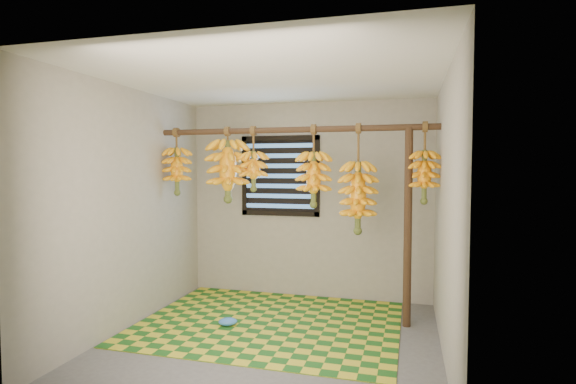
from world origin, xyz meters
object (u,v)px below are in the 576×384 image
(banana_bunch_a, at_px, (177,171))
(banana_bunch_e, at_px, (358,197))
(support_post, at_px, (408,228))
(banana_bunch_d, at_px, (314,179))
(woven_mat, at_px, (270,322))
(banana_bunch_c, at_px, (254,171))
(banana_bunch_b, at_px, (228,171))
(plastic_bag, at_px, (228,322))
(banana_bunch_f, at_px, (424,176))

(banana_bunch_a, xyz_separation_m, banana_bunch_e, (2.05, 0.00, -0.27))
(support_post, bearing_deg, banana_bunch_a, 180.00)
(support_post, bearing_deg, banana_bunch_d, 180.00)
(woven_mat, xyz_separation_m, banana_bunch_d, (0.40, 0.26, 1.48))
(support_post, height_order, banana_bunch_c, banana_bunch_c)
(banana_bunch_b, distance_m, banana_bunch_e, 1.45)
(banana_bunch_a, xyz_separation_m, banana_bunch_b, (0.62, 0.00, 0.00))
(plastic_bag, relative_size, banana_bunch_b, 0.23)
(plastic_bag, height_order, banana_bunch_f, banana_bunch_f)
(support_post, distance_m, banana_bunch_d, 1.08)
(woven_mat, distance_m, banana_bunch_b, 1.68)
(banana_bunch_a, bearing_deg, woven_mat, -12.54)
(banana_bunch_f, bearing_deg, banana_bunch_c, 180.00)
(support_post, relative_size, banana_bunch_e, 1.79)
(banana_bunch_a, distance_m, banana_bunch_c, 0.92)
(banana_bunch_d, bearing_deg, banana_bunch_b, 180.00)
(banana_bunch_d, relative_size, banana_bunch_e, 0.77)
(banana_bunch_f, bearing_deg, banana_bunch_a, 180.00)
(woven_mat, bearing_deg, banana_bunch_a, 167.46)
(plastic_bag, height_order, banana_bunch_c, banana_bunch_c)
(banana_bunch_a, height_order, banana_bunch_e, same)
(banana_bunch_d, distance_m, banana_bunch_f, 1.11)
(support_post, bearing_deg, banana_bunch_c, 180.00)
(plastic_bag, bearing_deg, banana_bunch_c, 76.44)
(woven_mat, bearing_deg, plastic_bag, -150.90)
(banana_bunch_d, relative_size, banana_bunch_f, 1.07)
(banana_bunch_a, relative_size, banana_bunch_f, 0.94)
(banana_bunch_a, relative_size, banana_bunch_d, 0.88)
(support_post, bearing_deg, banana_bunch_f, 0.00)
(woven_mat, distance_m, banana_bunch_c, 1.61)
(plastic_bag, xyz_separation_m, banana_bunch_c, (0.11, 0.47, 1.52))
(banana_bunch_b, bearing_deg, banana_bunch_c, 0.00)
(support_post, height_order, banana_bunch_b, banana_bunch_b)
(banana_bunch_f, bearing_deg, woven_mat, -170.13)
(banana_bunch_c, bearing_deg, banana_bunch_f, -0.00)
(plastic_bag, bearing_deg, banana_bunch_e, 20.83)
(support_post, relative_size, banana_bunch_b, 2.45)
(plastic_bag, relative_size, banana_bunch_f, 0.24)
(banana_bunch_b, distance_m, banana_bunch_d, 0.97)
(banana_bunch_e, bearing_deg, plastic_bag, -159.17)
(banana_bunch_c, height_order, banana_bunch_d, same)
(support_post, xyz_separation_m, banana_bunch_a, (-2.55, 0.00, 0.57))
(banana_bunch_f, bearing_deg, plastic_bag, -165.96)
(banana_bunch_c, distance_m, banana_bunch_f, 1.78)
(support_post, height_order, banana_bunch_f, banana_bunch_f)
(banana_bunch_a, relative_size, banana_bunch_b, 0.92)
(banana_bunch_b, relative_size, banana_bunch_d, 0.95)
(banana_bunch_c, height_order, banana_bunch_f, same)
(support_post, relative_size, banana_bunch_c, 2.87)
(banana_bunch_c, relative_size, banana_bunch_d, 0.81)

